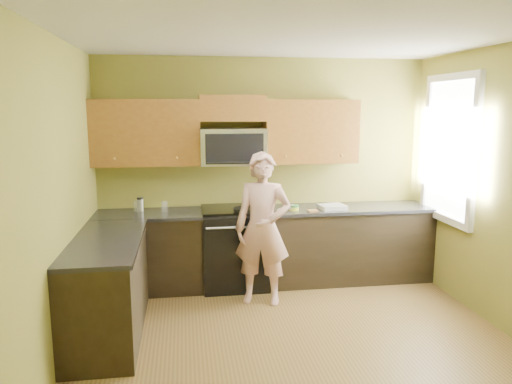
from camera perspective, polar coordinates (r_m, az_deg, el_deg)
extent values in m
plane|color=brown|center=(4.48, 5.25, -18.18)|extent=(4.00, 4.00, 0.00)
plane|color=white|center=(4.00, 5.89, 18.38)|extent=(4.00, 4.00, 0.00)
plane|color=olive|center=(5.96, 0.91, 2.62)|extent=(4.00, 0.00, 4.00)
plane|color=olive|center=(2.21, 18.38, -10.70)|extent=(4.00, 0.00, 4.00)
plane|color=olive|center=(4.04, -23.14, -1.70)|extent=(0.00, 4.00, 4.00)
cube|color=black|center=(5.86, 1.37, -6.62)|extent=(4.00, 0.60, 0.88)
cube|color=black|center=(4.80, -17.04, -10.89)|extent=(0.60, 1.60, 0.88)
cube|color=black|center=(5.74, 1.40, -2.24)|extent=(4.00, 0.62, 0.04)
cube|color=black|center=(4.65, -17.21, -5.58)|extent=(0.62, 1.60, 0.04)
cube|color=brown|center=(5.70, -2.82, 9.83)|extent=(0.76, 0.33, 0.30)
imported|color=#D7766B|center=(5.21, 0.79, -4.34)|extent=(0.69, 0.56, 1.65)
cube|color=#B27F47|center=(5.65, 6.71, -2.21)|extent=(0.11, 0.11, 0.01)
ellipsoid|color=silver|center=(5.52, 3.04, -2.21)|extent=(0.13, 0.14, 0.06)
ellipsoid|color=silver|center=(5.69, 4.29, -1.81)|extent=(0.14, 0.15, 0.07)
cube|color=silver|center=(5.82, 8.94, -1.73)|extent=(0.33, 0.28, 0.05)
cylinder|color=silver|center=(5.78, -13.92, -1.63)|extent=(0.07, 0.07, 0.12)
cylinder|color=silver|center=(5.69, -10.73, -1.70)|extent=(0.09, 0.09, 0.12)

